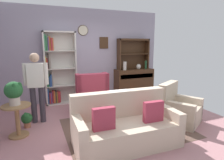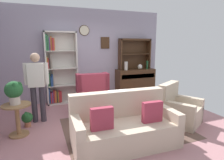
{
  "view_description": "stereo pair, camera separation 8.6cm",
  "coord_description": "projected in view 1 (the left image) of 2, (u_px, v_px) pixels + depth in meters",
  "views": [
    {
      "loc": [
        -1.46,
        -3.61,
        1.74
      ],
      "look_at": [
        0.1,
        0.2,
        0.95
      ],
      "focal_mm": 29.96,
      "sensor_mm": 36.0,
      "label": 1
    },
    {
      "loc": [
        -1.38,
        -3.64,
        1.74
      ],
      "look_at": [
        0.1,
        0.2,
        0.95
      ],
      "focal_mm": 29.96,
      "sensor_mm": 36.0,
      "label": 2
    }
  ],
  "objects": [
    {
      "name": "ground_plane",
      "position": [
        111.0,
        124.0,
        4.16
      ],
      "size": [
        5.4,
        4.6,
        0.02
      ],
      "primitive_type": "cube",
      "color": "#B27A7F"
    },
    {
      "name": "wall_back",
      "position": [
        86.0,
        55.0,
        5.83
      ],
      "size": [
        5.0,
        0.09,
        2.8
      ],
      "color": "#A399AD",
      "rests_on": "ground_plane"
    },
    {
      "name": "area_rug",
      "position": [
        125.0,
        128.0,
        3.96
      ],
      "size": [
        2.48,
        1.95,
        0.01
      ],
      "primitive_type": "cube",
      "color": "brown",
      "rests_on": "ground_plane"
    },
    {
      "name": "bookshelf",
      "position": [
        57.0,
        70.0,
        5.4
      ],
      "size": [
        0.9,
        0.3,
        2.1
      ],
      "color": "silver",
      "rests_on": "ground_plane"
    },
    {
      "name": "sideboard",
      "position": [
        134.0,
        81.0,
        6.34
      ],
      "size": [
        1.3,
        0.45,
        0.92
      ],
      "color": "#422816",
      "rests_on": "ground_plane"
    },
    {
      "name": "sideboard_hutch",
      "position": [
        133.0,
        50.0,
        6.24
      ],
      "size": [
        1.1,
        0.26,
        1.0
      ],
      "color": "#422816",
      "rests_on": "sideboard"
    },
    {
      "name": "vase_tall",
      "position": [
        125.0,
        66.0,
        6.02
      ],
      "size": [
        0.11,
        0.11,
        0.27
      ],
      "primitive_type": "cylinder",
      "color": "beige",
      "rests_on": "sideboard"
    },
    {
      "name": "vase_round",
      "position": [
        139.0,
        67.0,
        6.23
      ],
      "size": [
        0.15,
        0.15,
        0.17
      ],
      "primitive_type": "ellipsoid",
      "color": "beige",
      "rests_on": "sideboard"
    },
    {
      "name": "bottle_wine",
      "position": [
        146.0,
        65.0,
        6.3
      ],
      "size": [
        0.07,
        0.07,
        0.28
      ],
      "primitive_type": "cylinder",
      "color": "#194223",
      "rests_on": "sideboard"
    },
    {
      "name": "couch_floral",
      "position": [
        125.0,
        127.0,
        3.28
      ],
      "size": [
        1.82,
        0.9,
        0.9
      ],
      "color": "beige",
      "rests_on": "ground_plane"
    },
    {
      "name": "armchair_floral",
      "position": [
        178.0,
        110.0,
        4.21
      ],
      "size": [
        1.04,
        1.05,
        0.88
      ],
      "color": "beige",
      "rests_on": "ground_plane"
    },
    {
      "name": "wingback_chair",
      "position": [
        91.0,
        98.0,
        4.76
      ],
      "size": [
        0.82,
        0.83,
        1.05
      ],
      "color": "#A33347",
      "rests_on": "ground_plane"
    },
    {
      "name": "plant_stand",
      "position": [
        17.0,
        117.0,
        3.54
      ],
      "size": [
        0.52,
        0.52,
        0.62
      ],
      "color": "#997047",
      "rests_on": "ground_plane"
    },
    {
      "name": "potted_plant_large",
      "position": [
        14.0,
        92.0,
        3.44
      ],
      "size": [
        0.32,
        0.32,
        0.45
      ],
      "color": "beige",
      "rests_on": "plant_stand"
    },
    {
      "name": "potted_plant_small",
      "position": [
        27.0,
        119.0,
        3.95
      ],
      "size": [
        0.23,
        0.23,
        0.31
      ],
      "color": "#AD6B4C",
      "rests_on": "ground_plane"
    },
    {
      "name": "person_reading",
      "position": [
        36.0,
        83.0,
        4.09
      ],
      "size": [
        0.53,
        0.25,
        1.56
      ],
      "color": "#38333D",
      "rests_on": "ground_plane"
    },
    {
      "name": "coffee_table",
      "position": [
        112.0,
        107.0,
        4.17
      ],
      "size": [
        0.8,
        0.5,
        0.42
      ],
      "color": "#422816",
      "rests_on": "ground_plane"
    },
    {
      "name": "book_stack",
      "position": [
        116.0,
        102.0,
        4.25
      ],
      "size": [
        0.2,
        0.12,
        0.05
      ],
      "color": "#3F3833",
      "rests_on": "coffee_table"
    }
  ]
}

